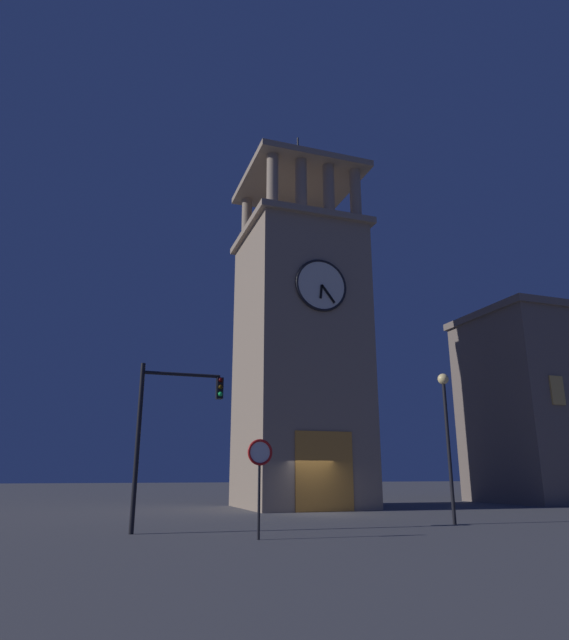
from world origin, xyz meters
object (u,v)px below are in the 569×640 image
Objects in this scene: no_horn_sign at (260,460)px; clocktower at (300,353)px; street_lamp at (446,419)px; traffic_signal_near at (167,418)px.

clocktower is at bearing -115.05° from no_horn_sign.
street_lamp is 2.02× the size of no_horn_sign.
no_horn_sign is at bearing 131.59° from traffic_signal_near.
no_horn_sign is at bearing 15.99° from street_lamp.
clocktower is 4.34× the size of traffic_signal_near.
clocktower is 4.15× the size of street_lamp.
no_horn_sign is at bearing 64.95° from clocktower.
clocktower reaches higher than no_horn_sign.
clocktower is at bearing -128.88° from traffic_signal_near.
no_horn_sign is (8.43, 2.42, -1.72)m from street_lamp.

